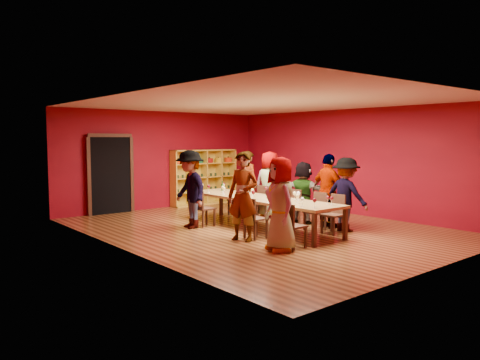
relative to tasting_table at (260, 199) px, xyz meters
name	(u,v)px	position (x,y,z in m)	size (l,w,h in m)	color
room_shell	(260,166)	(0.00, 0.00, 0.80)	(7.10, 9.10, 3.04)	#532E16
tasting_table	(260,199)	(0.00, 0.00, 0.00)	(1.10, 4.50, 0.75)	#A17B43
doorway	(110,175)	(-1.80, 4.43, 0.42)	(1.40, 0.17, 2.30)	black
shelving_unit	(204,174)	(1.40, 4.32, 0.28)	(2.40, 0.40, 1.80)	gold
chair_person_left_0	(291,223)	(-0.91, -1.93, -0.20)	(0.42, 0.42, 0.89)	#321A10
person_left_0	(280,204)	(-1.19, -1.93, 0.20)	(0.88, 0.48, 1.81)	#45464A
chair_person_left_1	(253,216)	(-0.91, -0.80, -0.20)	(0.42, 0.42, 0.89)	#321A10
person_left_1	(243,196)	(-1.19, -0.80, 0.24)	(0.69, 0.50, 1.88)	#4F4E53
chair_person_left_3	(202,206)	(-0.91, 1.10, -0.20)	(0.42, 0.42, 0.89)	#321A10
person_left_3	(190,189)	(-1.26, 1.10, 0.24)	(1.22, 0.50, 1.88)	#151A3B
chair_person_right_0	(335,212)	(0.91, -1.55, -0.20)	(0.42, 0.42, 0.89)	#321A10
person_right_0	(346,195)	(1.29, -1.55, 0.16)	(1.11, 0.46, 1.72)	#49484D
chair_person_right_1	(317,209)	(0.91, -1.02, -0.20)	(0.42, 0.42, 0.89)	#321A10
person_right_1	(328,191)	(1.30, -1.02, 0.20)	(1.05, 0.48, 1.80)	black
chair_person_right_2	(292,205)	(0.91, -0.20, -0.20)	(0.42, 0.42, 0.89)	#321A10
person_right_2	(303,192)	(1.32, -0.20, 0.09)	(1.47, 0.42, 1.58)	#5685B1
chair_person_right_3	(259,200)	(0.91, 1.02, -0.20)	(0.42, 0.42, 0.89)	#321A10
person_right_3	(270,185)	(1.29, 1.02, 0.20)	(0.88, 0.48, 1.81)	#535258
chair_person_right_4	(239,197)	(0.91, 1.87, -0.20)	(0.42, 0.42, 0.89)	#321A10
person_right_4	(249,182)	(1.26, 1.87, 0.20)	(0.66, 0.48, 1.80)	#48484D
wine_glass_0	(224,185)	(0.32, 1.83, 0.20)	(0.08, 0.08, 0.20)	white
wine_glass_1	(253,193)	(-0.36, -0.18, 0.20)	(0.08, 0.08, 0.21)	white
wine_glass_2	(297,196)	(-0.05, -1.29, 0.20)	(0.08, 0.08, 0.20)	white
wine_glass_3	(223,188)	(-0.10, 1.32, 0.18)	(0.07, 0.07, 0.18)	white
wine_glass_4	(209,187)	(-0.32, 1.64, 0.20)	(0.08, 0.08, 0.20)	white
wine_glass_5	(298,194)	(0.31, -0.98, 0.20)	(0.08, 0.08, 0.21)	white
wine_glass_6	(276,196)	(-0.30, -0.89, 0.18)	(0.07, 0.07, 0.18)	white
wine_glass_7	(246,187)	(0.31, 0.88, 0.20)	(0.08, 0.08, 0.21)	white
wine_glass_8	(295,194)	(0.32, -0.84, 0.19)	(0.08, 0.08, 0.19)	white
wine_glass_9	(266,189)	(0.35, 0.14, 0.21)	(0.09, 0.09, 0.22)	white
wine_glass_10	(232,190)	(-0.28, 0.73, 0.19)	(0.08, 0.08, 0.19)	white
wine_glass_11	(302,200)	(-0.33, -1.69, 0.19)	(0.08, 0.08, 0.19)	white
wine_glass_12	(246,192)	(-0.32, 0.14, 0.19)	(0.07, 0.07, 0.19)	white
wine_glass_13	(274,193)	(0.00, -0.51, 0.19)	(0.08, 0.08, 0.19)	white
wine_glass_14	(224,189)	(-0.30, 1.02, 0.19)	(0.08, 0.08, 0.20)	white
wine_glass_15	(275,197)	(-0.35, -0.90, 0.18)	(0.07, 0.07, 0.18)	white
wine_glass_16	(202,185)	(-0.33, 1.94, 0.21)	(0.09, 0.09, 0.22)	white
wine_glass_17	(252,190)	(0.10, 0.38, 0.18)	(0.07, 0.07, 0.18)	white
wine_glass_18	(328,198)	(0.34, -1.81, 0.18)	(0.07, 0.07, 0.18)	white
wine_glass_19	(251,188)	(0.36, 0.72, 0.19)	(0.07, 0.07, 0.19)	white
wine_glass_20	(223,186)	(0.28, 1.78, 0.18)	(0.07, 0.07, 0.18)	white
wine_glass_21	(315,201)	(-0.29, -2.00, 0.20)	(0.08, 0.08, 0.20)	white
wine_glass_22	(276,192)	(0.36, -0.19, 0.18)	(0.07, 0.07, 0.18)	white
wine_glass_23	(332,199)	(0.28, -1.96, 0.19)	(0.08, 0.08, 0.19)	white
spittoon_bowl	(271,195)	(0.12, -0.29, 0.12)	(0.28, 0.28, 0.16)	silver
carafe_a	(246,193)	(-0.25, 0.20, 0.15)	(0.11, 0.11, 0.23)	white
carafe_b	(276,194)	(0.24, -0.31, 0.15)	(0.09, 0.09, 0.23)	white
wine_bottle	(222,187)	(0.19, 1.72, 0.15)	(0.08, 0.08, 0.27)	#123315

